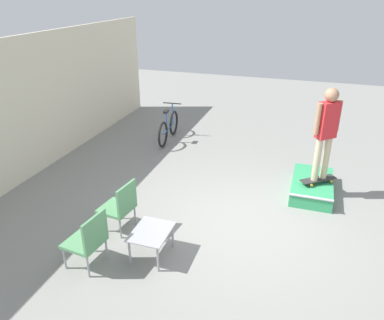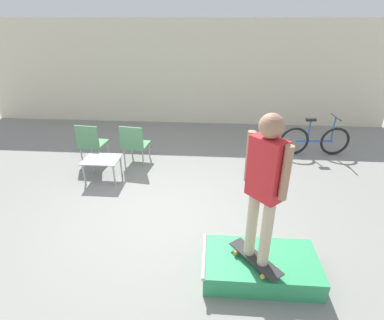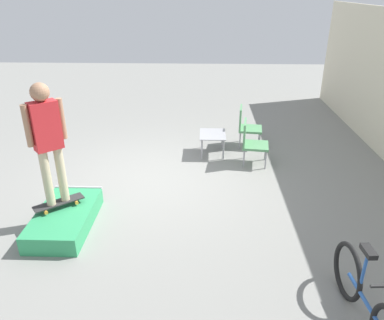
{
  "view_description": "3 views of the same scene",
  "coord_description": "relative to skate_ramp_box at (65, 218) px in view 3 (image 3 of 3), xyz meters",
  "views": [
    {
      "loc": [
        -5.61,
        -0.92,
        3.89
      ],
      "look_at": [
        0.66,
        1.16,
        0.81
      ],
      "focal_mm": 35.0,
      "sensor_mm": 36.0,
      "label": 1
    },
    {
      "loc": [
        0.91,
        -4.08,
        3.1
      ],
      "look_at": [
        0.56,
        0.76,
        0.71
      ],
      "focal_mm": 28.0,
      "sensor_mm": 36.0,
      "label": 2
    },
    {
      "loc": [
        6.37,
        0.97,
        3.39
      ],
      "look_at": [
        0.51,
        0.78,
        0.67
      ],
      "focal_mm": 35.0,
      "sensor_mm": 36.0,
      "label": 3
    }
  ],
  "objects": [
    {
      "name": "bicycle",
      "position": [
        1.77,
        3.87,
        0.23
      ],
      "size": [
        1.66,
        0.52,
        0.97
      ],
      "rotation": [
        0.0,
        0.0,
        0.07
      ],
      "color": "black",
      "rests_on": "ground_plane"
    },
    {
      "name": "patio_chair_left",
      "position": [
        -3.39,
        3.1,
        0.36
      ],
      "size": [
        0.58,
        0.58,
        0.92
      ],
      "rotation": [
        0.0,
        0.0,
        3.02
      ],
      "color": "#99999E",
      "rests_on": "ground_plane"
    },
    {
      "name": "skateboard_on_ramp",
      "position": [
        -0.09,
        -0.1,
        0.22
      ],
      "size": [
        0.63,
        0.72,
        0.07
      ],
      "rotation": [
        0.0,
        0.0,
        -0.9
      ],
      "color": "#2D2D2D",
      "rests_on": "skate_ramp_box"
    },
    {
      "name": "coffee_table",
      "position": [
        -2.88,
        2.32,
        0.26
      ],
      "size": [
        0.71,
        0.56,
        0.46
      ],
      "color": "#9E9EA3",
      "rests_on": "ground_plane"
    },
    {
      "name": "person_skater",
      "position": [
        -0.09,
        -0.1,
        1.34
      ],
      "size": [
        0.41,
        0.45,
        1.85
      ],
      "rotation": [
        0.0,
        0.0,
        -0.85
      ],
      "color": "#C6B793",
      "rests_on": "skateboard_on_ramp"
    },
    {
      "name": "patio_chair_right",
      "position": [
        -2.4,
        3.1,
        0.36
      ],
      "size": [
        0.58,
        0.58,
        0.92
      ],
      "rotation": [
        0.0,
        0.0,
        3.01
      ],
      "color": "#99999E",
      "rests_on": "ground_plane"
    },
    {
      "name": "ground_plane",
      "position": [
        -1.59,
        1.14,
        -0.14
      ],
      "size": [
        24.0,
        24.0,
        0.0
      ],
      "primitive_type": "plane",
      "color": "gray"
    },
    {
      "name": "skate_ramp_box",
      "position": [
        0.0,
        0.0,
        0.0
      ],
      "size": [
        1.49,
        0.8,
        0.31
      ],
      "color": "#339E60",
      "rests_on": "ground_plane"
    }
  ]
}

